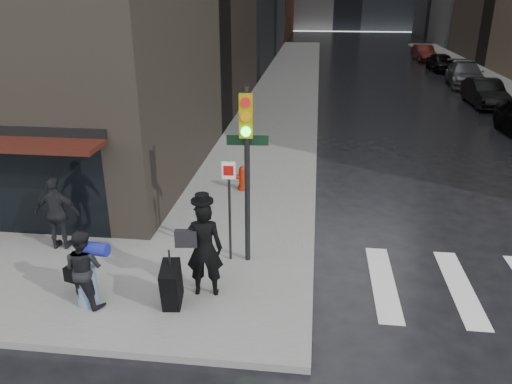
# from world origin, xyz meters

# --- Properties ---
(ground) EXTENTS (140.00, 140.00, 0.00)m
(ground) POSITION_xyz_m (0.00, 0.00, 0.00)
(ground) COLOR black
(ground) RESTS_ON ground
(sidewalk_left) EXTENTS (4.00, 50.00, 0.15)m
(sidewalk_left) POSITION_xyz_m (0.00, 27.00, 0.07)
(sidewalk_left) COLOR slate
(sidewalk_left) RESTS_ON ground
(sidewalk_right) EXTENTS (3.00, 50.00, 0.15)m
(sidewalk_right) POSITION_xyz_m (13.50, 27.00, 0.07)
(sidewalk_right) COLOR slate
(sidewalk_right) RESTS_ON ground
(man_overcoat) EXTENTS (1.15, 1.22, 2.20)m
(man_overcoat) POSITION_xyz_m (-0.27, -0.18, 1.08)
(man_overcoat) COLOR black
(man_overcoat) RESTS_ON ground
(man_jeans) EXTENTS (1.11, 0.85, 1.58)m
(man_jeans) POSITION_xyz_m (-2.36, -0.70, 0.94)
(man_jeans) COLOR black
(man_jeans) RESTS_ON ground
(man_greycoat) EXTENTS (1.07, 0.49, 1.79)m
(man_greycoat) POSITION_xyz_m (-3.96, 1.40, 1.04)
(man_greycoat) COLOR black
(man_greycoat) RESTS_ON ground
(traffic_light) EXTENTS (0.98, 0.47, 3.92)m
(traffic_light) POSITION_xyz_m (0.47, 1.28, 2.68)
(traffic_light) COLOR black
(traffic_light) RESTS_ON ground
(fire_hydrant) EXTENTS (0.43, 0.33, 0.76)m
(fire_hydrant) POSITION_xyz_m (-0.23, 5.60, 0.49)
(fire_hydrant) COLOR #A8210A
(fire_hydrant) RESTS_ON ground
(parked_car_2) EXTENTS (1.53, 4.28, 1.41)m
(parked_car_2) POSITION_xyz_m (10.89, 19.63, 0.70)
(parked_car_2) COLOR black
(parked_car_2) RESTS_ON ground
(parked_car_3) EXTENTS (2.55, 5.26, 1.47)m
(parked_car_3) POSITION_xyz_m (11.46, 25.84, 0.74)
(parked_car_3) COLOR #454549
(parked_car_3) RESTS_ON ground
(parked_car_4) EXTENTS (1.84, 4.05, 1.35)m
(parked_car_4) POSITION_xyz_m (11.31, 32.06, 0.67)
(parked_car_4) COLOR black
(parked_car_4) RESTS_ON ground
(parked_car_5) EXTENTS (1.57, 4.11, 1.34)m
(parked_car_5) POSITION_xyz_m (11.14, 38.28, 0.67)
(parked_car_5) COLOR #3D100C
(parked_car_5) RESTS_ON ground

